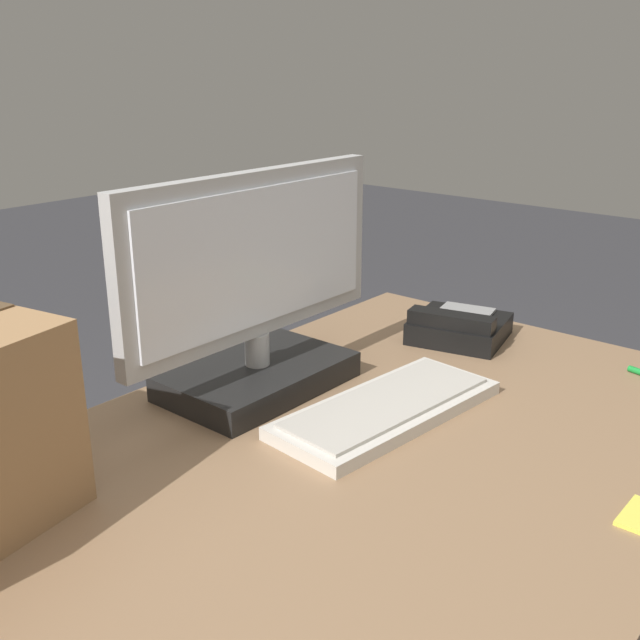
# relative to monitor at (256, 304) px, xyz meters

# --- Properties ---
(monitor) EXTENTS (0.57, 0.21, 0.39)m
(monitor) POSITION_rel_monitor_xyz_m (0.00, 0.00, 0.00)
(monitor) COLOR black
(monitor) RESTS_ON office_desk
(keyboard) EXTENTS (0.43, 0.21, 0.03)m
(keyboard) POSITION_rel_monitor_xyz_m (0.06, -0.24, -0.15)
(keyboard) COLOR beige
(keyboard) RESTS_ON office_desk
(desk_phone) EXTENTS (0.22, 0.22, 0.08)m
(desk_phone) POSITION_rel_monitor_xyz_m (0.45, -0.15, -0.13)
(desk_phone) COLOR black
(desk_phone) RESTS_ON office_desk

